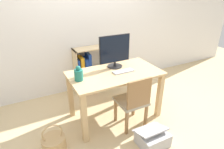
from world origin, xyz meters
TOP-DOWN VIEW (x-y plane):
  - ground_plane at (0.00, 0.00)m, footprint 10.00×10.00m
  - wall_back at (0.00, 1.14)m, footprint 8.00×0.05m
  - desk at (0.00, 0.00)m, footprint 1.33×0.74m
  - monitor at (0.10, 0.20)m, footprint 0.50×0.23m
  - keyboard at (0.12, -0.04)m, footprint 0.32×0.12m
  - vase at (-0.54, 0.00)m, footprint 0.12×0.12m
  - chair at (0.10, -0.35)m, footprint 0.40×0.40m
  - bookshelf at (-0.06, 0.96)m, footprint 0.82×0.28m
  - basket at (-1.02, -0.29)m, footprint 0.29×0.29m
  - storage_box at (0.15, -0.77)m, footprint 0.39×0.37m

SIDE VIEW (x-z plane):
  - ground_plane at x=0.00m, z-range 0.00..0.00m
  - storage_box at x=0.15m, z-range -0.03..0.23m
  - basket at x=-1.02m, z-range -0.09..0.31m
  - bookshelf at x=-0.06m, z-range -0.05..0.82m
  - chair at x=0.10m, z-range 0.03..0.86m
  - desk at x=0.00m, z-range 0.24..1.00m
  - keyboard at x=0.12m, z-range 0.76..0.78m
  - vase at x=-0.54m, z-range 0.74..0.95m
  - monitor at x=0.10m, z-range 0.77..1.27m
  - wall_back at x=0.00m, z-range 0.00..2.60m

